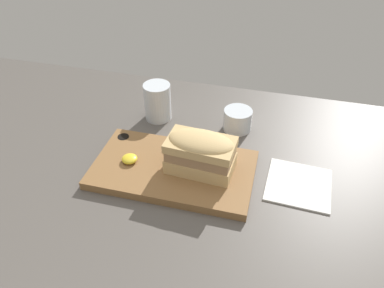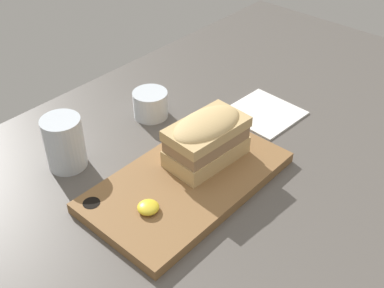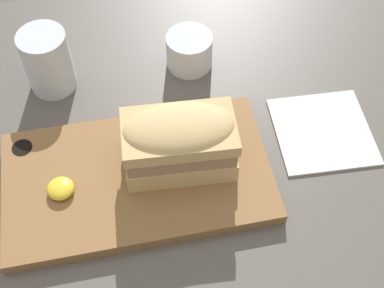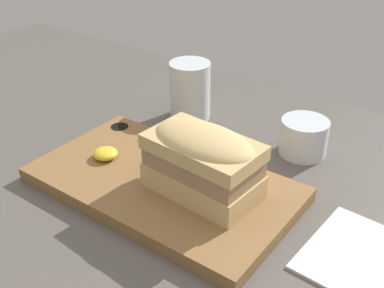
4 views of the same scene
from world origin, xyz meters
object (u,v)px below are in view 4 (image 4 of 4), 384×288
Objects in this scene: sandwich at (203,160)px; wine_glass at (303,139)px; napkin at (369,261)px; water_glass at (190,94)px; serving_board at (163,184)px.

sandwich is 2.06× the size of wine_glass.
sandwich reaches higher than wine_glass.
wine_glass is 26.62cm from napkin.
sandwich is 25.14cm from napkin.
serving_board is at bearing -63.07° from water_glass.
sandwich is (6.76, 0.87, 6.45)cm from serving_board.
sandwich is at bearing -49.88° from water_glass.
napkin is (42.04, -19.02, -4.62)cm from water_glass.
wine_glass is at bearing 61.11° from serving_board.
wine_glass is at bearing 0.55° from water_glass.
water_glass is (-11.37, 22.39, 3.72)cm from serving_board.
napkin is (30.67, 3.36, -0.90)cm from serving_board.
wine_glass reaches higher than napkin.
serving_board is 2.39× the size of sandwich.
sandwich is at bearing -174.05° from napkin.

